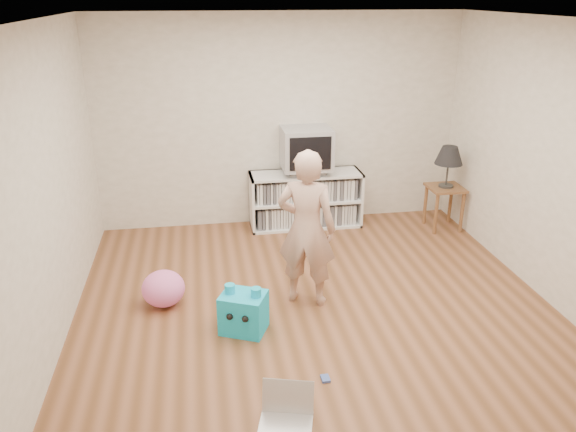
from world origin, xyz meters
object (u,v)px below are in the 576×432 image
Objects in this scene: crt_tv at (306,148)px; side_table at (445,197)px; media_unit at (305,199)px; table_lamp at (449,156)px; person at (307,229)px; dvd_deck at (306,170)px; plush_blue at (244,312)px; laptop at (287,410)px; plush_pink at (163,288)px.

crt_tv is 1.84m from side_table.
media_unit is 1.74m from side_table.
table_lamp is 0.34× the size of person.
dvd_deck is at bearing -90.00° from media_unit.
person is 3.23× the size of plush_blue.
table_lamp is 3.40m from plush_blue.
media_unit reaches higher than laptop.
dvd_deck is 0.75× the size of crt_tv.
side_table is at bearing 66.61° from laptop.
plush_pink is at bearing -134.73° from dvd_deck.
table_lamp is at bearing 0.00° from side_table.
dvd_deck is 3.60m from laptop.
crt_tv reaches higher than laptop.
plush_blue is at bearing 115.50° from laptop.
crt_tv is 1.17× the size of table_lamp.
person is 1.48m from plush_pink.
laptop is (-0.44, -1.58, -0.69)m from person.
media_unit is at bearing 90.00° from crt_tv.
plush_blue is 0.91m from plush_pink.
crt_tv is 1.38× the size of laptop.
side_table is 0.36× the size of person.
crt_tv is 1.47× the size of plush_pink.
dvd_deck is at bearing 167.71° from table_lamp.
person is at bearing -143.84° from table_lamp.
crt_tv is at bearing 92.61° from laptop.
person is 0.96m from plush_blue.
table_lamp is at bearing -12.29° from dvd_deck.
side_table reaches higher than plush_blue.
crt_tv is 1.09× the size of side_table.
table_lamp is (1.70, -0.37, -0.08)m from crt_tv.
laptop is at bearing 97.73° from person.
media_unit is 3.57m from laptop.
plush_pink reaches higher than laptop.
media_unit is at bearing 167.21° from side_table.
side_table is 1.07× the size of table_lamp.
person reaches higher than media_unit.
plush_pink is (-0.92, 1.72, 0.10)m from laptop.
table_lamp reaches higher than side_table.
side_table is at bearing -12.29° from dvd_deck.
plush_pink is at bearing 133.69° from laptop.
crt_tv is 0.39× the size of person.
table_lamp is at bearing 59.86° from plush_blue.
crt_tv is (0.00, -0.02, 0.67)m from media_unit.
media_unit is at bearing -77.41° from person.
media_unit reaches higher than side_table.
side_table reaches higher than plush_pink.
side_table is 1.27× the size of laptop.
laptop is at bearing -55.80° from plush_blue.
plush_blue is at bearing -144.49° from side_table.
side_table is 3.68m from plush_pink.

